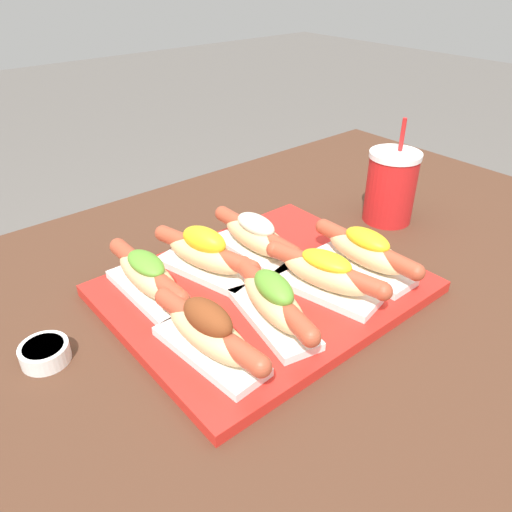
{
  "coord_description": "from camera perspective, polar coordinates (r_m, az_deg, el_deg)",
  "views": [
    {
      "loc": [
        -0.46,
        -0.46,
        1.18
      ],
      "look_at": [
        -0.05,
        0.03,
        0.79
      ],
      "focal_mm": 35.0,
      "sensor_mm": 36.0,
      "label": 1
    }
  ],
  "objects": [
    {
      "name": "hot_dog_3",
      "position": [
        0.79,
        12.43,
        0.47
      ],
      "size": [
        0.06,
        0.21,
        0.07
      ],
      "color": "white",
      "rests_on": "serving_tray"
    },
    {
      "name": "sauce_bowl",
      "position": [
        0.7,
        -23.01,
        -10.09
      ],
      "size": [
        0.06,
        0.06,
        0.02
      ],
      "color": "white",
      "rests_on": "patio_table"
    },
    {
      "name": "patio_table",
      "position": [
        1.04,
        3.62,
        -19.94
      ],
      "size": [
        1.38,
        0.93,
        0.73
      ],
      "color": "#4C2D1E",
      "rests_on": "ground_plane"
    },
    {
      "name": "drink_cup",
      "position": [
        0.98,
        15.16,
        7.65
      ],
      "size": [
        0.1,
        0.1,
        0.2
      ],
      "color": "red",
      "rests_on": "patio_table"
    },
    {
      "name": "hot_dog_2",
      "position": [
        0.73,
        7.89,
        -2.04
      ],
      "size": [
        0.09,
        0.2,
        0.07
      ],
      "color": "white",
      "rests_on": "serving_tray"
    },
    {
      "name": "hot_dog_1",
      "position": [
        0.66,
        1.99,
        -5.19
      ],
      "size": [
        0.09,
        0.2,
        0.07
      ],
      "color": "white",
      "rests_on": "serving_tray"
    },
    {
      "name": "hot_dog_4",
      "position": [
        0.73,
        -12.29,
        -2.22
      ],
      "size": [
        0.06,
        0.21,
        0.07
      ],
      "color": "white",
      "rests_on": "serving_tray"
    },
    {
      "name": "serving_tray",
      "position": [
        0.76,
        0.97,
        -3.75
      ],
      "size": [
        0.44,
        0.36,
        0.02
      ],
      "color": "red",
      "rests_on": "patio_table"
    },
    {
      "name": "hot_dog_0",
      "position": [
        0.62,
        -5.44,
        -8.69
      ],
      "size": [
        0.07,
        0.2,
        0.08
      ],
      "color": "white",
      "rests_on": "serving_tray"
    },
    {
      "name": "hot_dog_5",
      "position": [
        0.77,
        -5.86,
        0.31
      ],
      "size": [
        0.1,
        0.2,
        0.08
      ],
      "color": "white",
      "rests_on": "serving_tray"
    },
    {
      "name": "hot_dog_6",
      "position": [
        0.81,
        -0.02,
        2.25
      ],
      "size": [
        0.06,
        0.21,
        0.07
      ],
      "color": "white",
      "rests_on": "serving_tray"
    }
  ]
}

